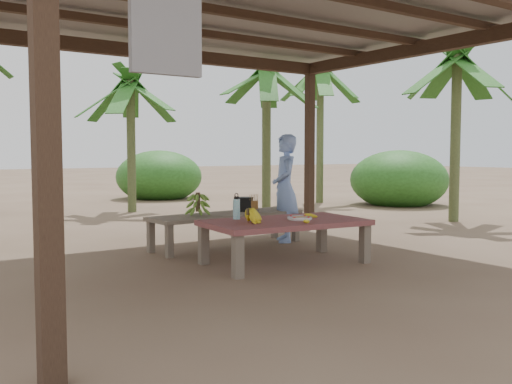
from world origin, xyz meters
TOP-DOWN VIEW (x-y plane):
  - ground at (0.00, 0.00)m, footprint 80.00×80.00m
  - pavilion at (-0.01, -0.01)m, footprint 6.60×5.60m
  - work_table at (0.30, -0.29)m, footprint 1.88×1.15m
  - bench at (0.38, 1.08)m, footprint 2.24×0.77m
  - ripe_banana_bunch at (-0.18, -0.27)m, footprint 0.35×0.33m
  - plate at (0.45, -0.37)m, footprint 0.29×0.29m
  - loose_banana_front at (0.31, -0.67)m, footprint 0.16×0.10m
  - loose_banana_side at (0.71, -0.26)m, footprint 0.12×0.17m
  - water_flask at (-0.11, 0.09)m, footprint 0.08×0.08m
  - green_banana_stalk at (-0.09, 1.05)m, footprint 0.30×0.30m
  - cooking_pot at (0.72, 1.17)m, footprint 0.22×0.22m
  - skewer_rack at (0.78, 1.06)m, footprint 0.19×0.09m
  - woman at (1.27, 0.99)m, footprint 0.57×0.66m
  - banana_plant_ne at (3.10, 4.03)m, footprint 1.80×1.80m
  - banana_plant_n at (1.02, 6.03)m, footprint 1.80×1.80m
  - banana_plant_e at (5.26, 1.13)m, footprint 1.80×1.80m
  - banana_plant_far at (5.78, 5.50)m, footprint 1.80×1.80m

SIDE VIEW (x-z plane):
  - ground at x=0.00m, z-range 0.00..0.00m
  - bench at x=0.38m, z-range 0.17..0.62m
  - work_table at x=0.30m, z-range 0.18..0.68m
  - plate at x=0.45m, z-range 0.50..0.54m
  - loose_banana_front at x=0.31m, z-range 0.50..0.54m
  - loose_banana_side at x=0.71m, z-range 0.50..0.54m
  - cooking_pot at x=0.72m, z-range 0.45..0.64m
  - skewer_rack at x=0.78m, z-range 0.45..0.69m
  - ripe_banana_bunch at x=-0.18m, z-range 0.50..0.67m
  - green_banana_stalk at x=-0.09m, z-range 0.45..0.77m
  - water_flask at x=-0.11m, z-range 0.48..0.78m
  - woman at x=1.27m, z-range 0.00..1.52m
  - banana_plant_n at x=1.02m, z-range 1.00..3.97m
  - banana_plant_ne at x=3.10m, z-range 1.10..4.27m
  - banana_plant_e at x=5.26m, z-range 1.12..4.35m
  - pavilion at x=-0.01m, z-range 1.30..4.25m
  - banana_plant_far at x=5.78m, z-range 1.29..4.87m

